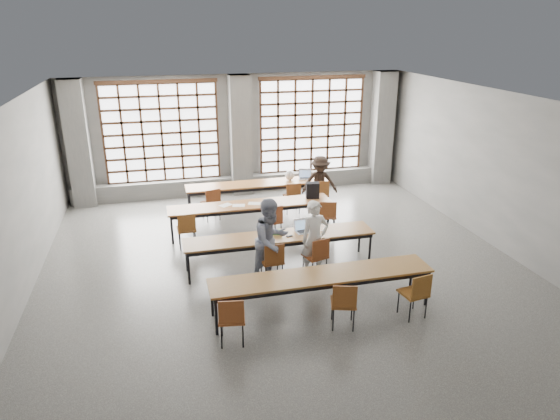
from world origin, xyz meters
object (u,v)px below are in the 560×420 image
object	(u,v)px
chair_front_left	(273,258)
red_pouch	(232,315)
chair_near_right	(417,291)
phone	(289,236)
desk_row_b	(250,206)
chair_near_mid	(344,301)
student_female	(271,241)
student_back	(320,183)
backpack	(313,190)
chair_back_mid	(293,194)
mouse	(323,231)
chair_back_left	(212,201)
plastic_bag	(290,175)
chair_near_left	(232,316)
desk_row_a	(259,185)
desk_row_c	(280,238)
desk_row_d	(322,278)
chair_back_right	(321,192)
chair_mid_left	(187,227)
chair_mid_right	(328,214)
green_box	(276,232)
chair_front_right	(317,253)
laptop_back	(305,176)
chair_mid_centre	(273,219)
student_male	(315,239)
laptop_front	(303,228)

from	to	relation	value
chair_front_left	red_pouch	xyz separation A→B (m)	(-1.09, -1.76, -0.04)
chair_near_right	phone	world-z (taller)	chair_near_right
desk_row_b	chair_near_mid	world-z (taller)	chair_near_mid
student_female	student_back	distance (m)	4.26
chair_front_left	backpack	bearing A→B (deg)	58.48
chair_back_mid	backpack	bearing A→B (deg)	-74.09
chair_front_left	mouse	xyz separation A→B (m)	(1.25, 0.61, 0.21)
chair_back_left	plastic_bag	distance (m)	2.40
chair_back_left	chair_near_mid	size ratio (longest dim) A/B	1.00
student_back	red_pouch	size ratio (longest dim) A/B	7.56
chair_back_mid	chair_near_left	xyz separation A→B (m)	(-2.51, -5.48, 0.00)
desk_row_a	desk_row_c	size ratio (longest dim) A/B	1.00
desk_row_d	chair_back_right	xyz separation A→B (m)	(1.60, 4.85, -0.13)
chair_mid_left	chair_mid_right	world-z (taller)	same
chair_back_left	green_box	xyz separation A→B (m)	(1.01, -2.93, 0.24)
student_back	phone	world-z (taller)	student_back
chair_front_right	red_pouch	size ratio (longest dim) A/B	4.40
green_box	backpack	bearing A→B (deg)	54.74
desk_row_a	backpack	world-z (taller)	backpack
desk_row_d	student_back	distance (m)	5.23
laptop_back	chair_back_left	bearing A→B (deg)	-165.02
plastic_bag	chair_near_mid	bearing A→B (deg)	-96.75
phone	backpack	xyz separation A→B (m)	(1.19, 2.19, 0.19)
chair_mid_centre	student_female	bearing A→B (deg)	-104.31
plastic_bag	desk_row_d	bearing A→B (deg)	-99.30
chair_near_mid	student_male	distance (m)	1.98
desk_row_a	desk_row_d	size ratio (longest dim) A/B	1.00
desk_row_b	chair_back_mid	distance (m)	1.66
green_box	chair_mid_centre	bearing A→B (deg)	79.87
student_back	chair_near_right	bearing A→B (deg)	-82.10
student_female	mouse	bearing A→B (deg)	-7.57
chair_mid_left	plastic_bag	bearing A→B (deg)	36.84
desk_row_c	student_female	xyz separation A→B (m)	(-0.30, -0.50, 0.20)
desk_row_a	laptop_front	size ratio (longest dim) A/B	10.08
chair_near_mid	backpack	size ratio (longest dim) A/B	2.20
phone	red_pouch	xyz separation A→B (m)	(-1.57, -2.29, -0.24)
green_box	chair_front_left	bearing A→B (deg)	-109.15
chair_back_left	backpack	xyz separation A→B (m)	(2.44, -0.92, 0.39)
desk_row_a	chair_front_left	distance (m)	4.32
desk_row_a	backpack	distance (m)	1.89
chair_front_right	chair_back_right	bearing A→B (deg)	70.51
red_pouch	student_male	bearing A→B (deg)	43.48
chair_mid_right	chair_near_right	world-z (taller)	same
student_male	student_back	distance (m)	3.87
chair_front_right	red_pouch	bearing A→B (deg)	-138.80
desk_row_a	chair_front_right	xyz separation A→B (m)	(0.31, -4.27, -0.13)
chair_back_right	chair_back_left	bearing A→B (deg)	179.95
desk_row_d	green_box	distance (m)	1.95
chair_mid_centre	backpack	distance (m)	1.42
desk_row_c	red_pouch	size ratio (longest dim) A/B	20.00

